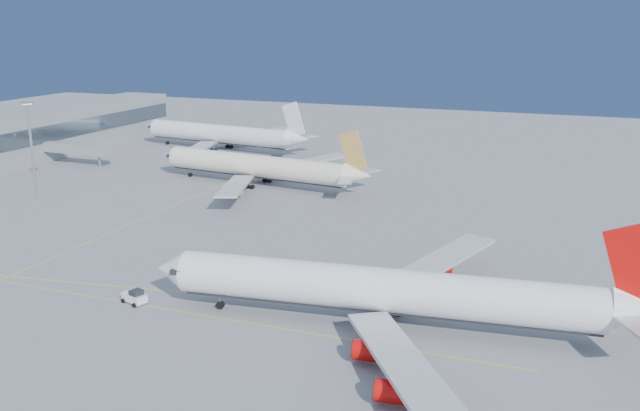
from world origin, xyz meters
The scene contains 9 objects.
ground centered at (0.00, 0.00, 0.00)m, with size 500.00×500.00×0.00m, color slate.
terminal centered at (-114.93, 85.00, 7.51)m, with size 18.40×110.00×15.00m.
jet_bridge centered at (-93.11, 72.00, 5.17)m, with size 23.60×3.60×6.90m.
taxiway_lines centered at (-14.71, 6.34, 0.01)m, with size 118.86×140.00×0.02m.
airliner_virgin centered at (28.66, -7.77, 5.59)m, with size 75.17×67.13×18.54m.
airliner_etihad centered at (-29.66, 67.53, 5.30)m, with size 66.70×61.18×17.41m.
airliner_third centered at (-65.05, 110.90, 5.55)m, with size 68.34×62.57×18.33m.
pushback_tug centered at (-12.06, -13.85, 1.10)m, with size 4.67×3.62×2.37m.
light_mast centered at (-75.58, 33.96, 14.43)m, with size 2.11×2.11×24.44m.
Camera 1 is at (53.97, -101.66, 44.08)m, focal length 40.00 mm.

